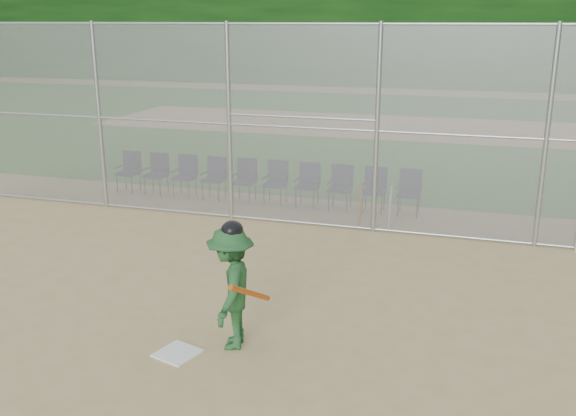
# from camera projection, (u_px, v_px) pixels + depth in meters

# --- Properties ---
(ground) EXTENTS (100.00, 100.00, 0.00)m
(ground) POSITION_uv_depth(u_px,v_px,m) (233.00, 340.00, 8.37)
(ground) COLOR tan
(ground) RESTS_ON ground
(grass_strip) EXTENTS (100.00, 100.00, 0.00)m
(grass_strip) POSITION_uv_depth(u_px,v_px,m) (404.00, 127.00, 24.89)
(grass_strip) COLOR #255C1B
(grass_strip) RESTS_ON ground
(dirt_patch_far) EXTENTS (24.00, 24.00, 0.00)m
(dirt_patch_far) POSITION_uv_depth(u_px,v_px,m) (404.00, 127.00, 24.89)
(dirt_patch_far) COLOR tan
(dirt_patch_far) RESTS_ON ground
(backstop_fence) EXTENTS (16.09, 0.09, 4.00)m
(backstop_fence) POSITION_uv_depth(u_px,v_px,m) (326.00, 125.00, 12.37)
(backstop_fence) COLOR gray
(backstop_fence) RESTS_ON ground
(home_plate) EXTENTS (0.60, 0.60, 0.02)m
(home_plate) POSITION_uv_depth(u_px,v_px,m) (178.00, 353.00, 8.03)
(home_plate) COLOR white
(home_plate) RESTS_ON ground
(batter_at_plate) EXTENTS (0.92, 1.34, 1.68)m
(batter_at_plate) POSITION_uv_depth(u_px,v_px,m) (231.00, 287.00, 8.02)
(batter_at_plate) COLOR #1F4E25
(batter_at_plate) RESTS_ON ground
(spare_bats) EXTENTS (0.66, 0.28, 0.85)m
(spare_bats) POSITION_uv_depth(u_px,v_px,m) (375.00, 205.00, 12.93)
(spare_bats) COLOR #D84C14
(spare_bats) RESTS_ON ground
(chair_0) EXTENTS (0.54, 0.52, 0.96)m
(chair_0) POSITION_uv_depth(u_px,v_px,m) (128.00, 172.00, 15.48)
(chair_0) COLOR #0F0E36
(chair_0) RESTS_ON ground
(chair_1) EXTENTS (0.54, 0.52, 0.96)m
(chair_1) POSITION_uv_depth(u_px,v_px,m) (156.00, 174.00, 15.27)
(chair_1) COLOR #0F0E36
(chair_1) RESTS_ON ground
(chair_2) EXTENTS (0.54, 0.52, 0.96)m
(chair_2) POSITION_uv_depth(u_px,v_px,m) (184.00, 176.00, 15.06)
(chair_2) COLOR #0F0E36
(chair_2) RESTS_ON ground
(chair_3) EXTENTS (0.54, 0.52, 0.96)m
(chair_3) POSITION_uv_depth(u_px,v_px,m) (214.00, 179.00, 14.85)
(chair_3) COLOR #0F0E36
(chair_3) RESTS_ON ground
(chair_4) EXTENTS (0.54, 0.52, 0.96)m
(chair_4) POSITION_uv_depth(u_px,v_px,m) (244.00, 181.00, 14.65)
(chair_4) COLOR #0F0E36
(chair_4) RESTS_ON ground
(chair_5) EXTENTS (0.54, 0.52, 0.96)m
(chair_5) POSITION_uv_depth(u_px,v_px,m) (275.00, 183.00, 14.44)
(chair_5) COLOR #0F0E36
(chair_5) RESTS_ON ground
(chair_6) EXTENTS (0.54, 0.52, 0.96)m
(chair_6) POSITION_uv_depth(u_px,v_px,m) (307.00, 186.00, 14.23)
(chair_6) COLOR #0F0E36
(chair_6) RESTS_ON ground
(chair_7) EXTENTS (0.54, 0.52, 0.96)m
(chair_7) POSITION_uv_depth(u_px,v_px,m) (340.00, 188.00, 14.02)
(chair_7) COLOR #0F0E36
(chair_7) RESTS_ON ground
(chair_8) EXTENTS (0.54, 0.52, 0.96)m
(chair_8) POSITION_uv_depth(u_px,v_px,m) (374.00, 191.00, 13.81)
(chair_8) COLOR #0F0E36
(chair_8) RESTS_ON ground
(chair_9) EXTENTS (0.54, 0.52, 0.96)m
(chair_9) POSITION_uv_depth(u_px,v_px,m) (409.00, 193.00, 13.60)
(chair_9) COLOR #0F0E36
(chair_9) RESTS_ON ground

